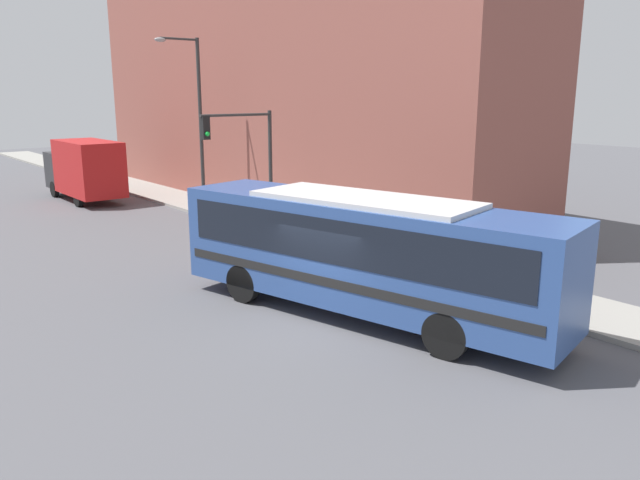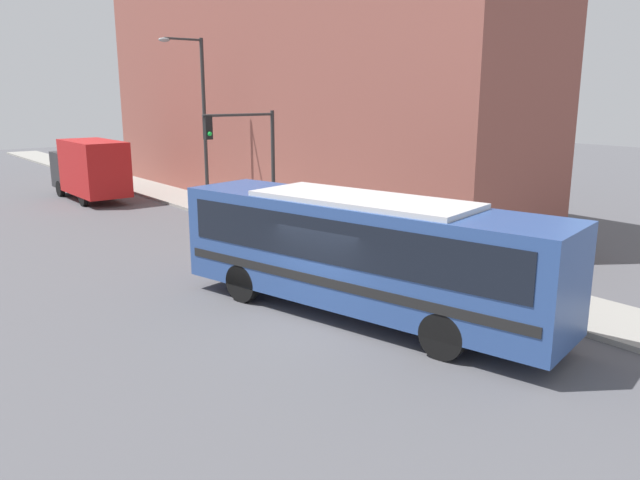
% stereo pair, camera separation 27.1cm
% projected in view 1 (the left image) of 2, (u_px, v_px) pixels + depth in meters
% --- Properties ---
extents(ground_plane, '(120.00, 120.00, 0.00)m').
position_uv_depth(ground_plane, '(324.00, 324.00, 16.09)').
color(ground_plane, '#515156').
extents(sidewalk, '(2.74, 70.00, 0.14)m').
position_uv_depth(sidewalk, '(177.00, 198.00, 34.76)').
color(sidewalk, gray).
rests_on(sidewalk, ground_plane).
extents(building_facade, '(6.00, 30.54, 12.03)m').
position_uv_depth(building_facade, '(278.00, 89.00, 33.26)').
color(building_facade, brown).
rests_on(building_facade, ground_plane).
extents(city_bus, '(4.77, 11.08, 3.24)m').
position_uv_depth(city_bus, '(363.00, 248.00, 16.19)').
color(city_bus, '#2D4C8C').
rests_on(city_bus, ground_plane).
extents(delivery_truck, '(2.29, 6.82, 3.31)m').
position_uv_depth(delivery_truck, '(84.00, 168.00, 34.02)').
color(delivery_truck, '#B21919').
rests_on(delivery_truck, ground_plane).
extents(fire_hydrant, '(0.27, 0.36, 0.83)m').
position_uv_depth(fire_hydrant, '(402.00, 255.00, 20.69)').
color(fire_hydrant, '#999999').
rests_on(fire_hydrant, sidewalk).
extents(traffic_light_pole, '(3.28, 0.35, 4.96)m').
position_uv_depth(traffic_light_pole, '(247.00, 150.00, 25.22)').
color(traffic_light_pole, '#2D2D2D').
rests_on(traffic_light_pole, sidewalk).
extents(parking_meter, '(0.14, 0.14, 1.42)m').
position_uv_depth(parking_meter, '(301.00, 215.00, 24.72)').
color(parking_meter, '#2D2D2D').
rests_on(parking_meter, sidewalk).
extents(street_lamp, '(2.25, 0.28, 8.20)m').
position_uv_depth(street_lamp, '(196.00, 112.00, 30.10)').
color(street_lamp, '#2D2D2D').
rests_on(street_lamp, sidewalk).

